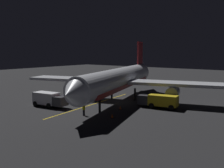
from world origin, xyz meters
TOP-DOWN VIEW (x-y plane):
  - ground_plane at (0.00, 0.00)m, footprint 180.00×180.00m
  - apron_guide_stripe at (2.50, 4.00)m, footprint 2.77×23.72m
  - airliner at (0.17, -0.59)m, footprint 37.39×37.34m
  - baggage_truck at (6.89, 10.11)m, footprint 6.30×2.87m
  - catering_truck at (-8.01, -0.03)m, footprint 6.60×3.08m
  - ground_crew_worker at (-1.64, 10.91)m, footprint 0.40×0.40m
  - traffic_cone_near_left at (-5.63, 9.47)m, footprint 0.50×0.50m
  - traffic_cone_near_right at (-3.56, 4.54)m, footprint 0.50×0.50m
  - traffic_cone_under_wing at (4.43, 2.88)m, footprint 0.50×0.50m

SIDE VIEW (x-z plane):
  - ground_plane at x=0.00m, z-range -0.20..0.00m
  - apron_guide_stripe at x=2.50m, z-range 0.00..0.01m
  - traffic_cone_near_left at x=-5.63m, z-range -0.03..0.52m
  - traffic_cone_near_right at x=-3.56m, z-range -0.03..0.52m
  - traffic_cone_under_wing at x=4.43m, z-range -0.03..0.52m
  - ground_crew_worker at x=-1.64m, z-range 0.02..1.76m
  - catering_truck at x=-8.01m, z-range 0.08..2.24m
  - baggage_truck at x=6.89m, z-range 0.05..2.42m
  - airliner at x=0.17m, z-range -1.62..9.61m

